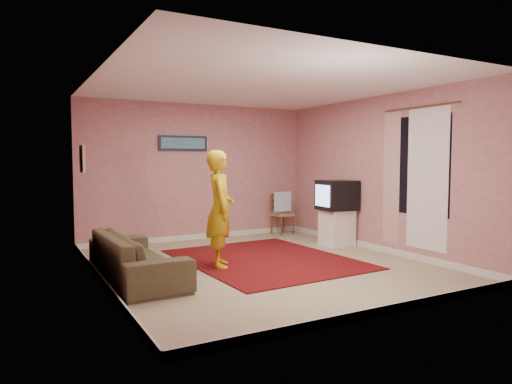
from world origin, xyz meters
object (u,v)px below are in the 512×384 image
crt_tv (337,195)px  chair_b (335,212)px  person (220,209)px  tv_cabinet (337,228)px  sofa (137,257)px  chair_a (283,210)px

crt_tv → chair_b: crt_tv is taller
chair_b → person: size_ratio=0.32×
tv_cabinet → crt_tv: crt_tv is taller
sofa → tv_cabinet: bearing=-82.3°
person → crt_tv: bearing=-58.2°
crt_tv → sofa: crt_tv is taller
crt_tv → sofa: bearing=-165.9°
crt_tv → chair_a: bearing=101.9°
chair_b → person: 2.64m
tv_cabinet → chair_a: (-0.21, 1.51, 0.19)m
tv_cabinet → chair_a: size_ratio=1.40×
chair_a → sofa: chair_a is taller
crt_tv → sofa: 3.85m
sofa → chair_b: bearing=-80.8°
person → chair_b: bearing=-56.0°
tv_cabinet → person: bearing=-168.6°
chair_b → sofa: (-3.78, -0.76, -0.30)m
crt_tv → chair_b: size_ratio=1.24×
tv_cabinet → chair_a: bearing=97.8°
crt_tv → chair_a: size_ratio=1.44×
person → sofa: bearing=116.7°
tv_cabinet → person: (-2.52, -0.51, 0.52)m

